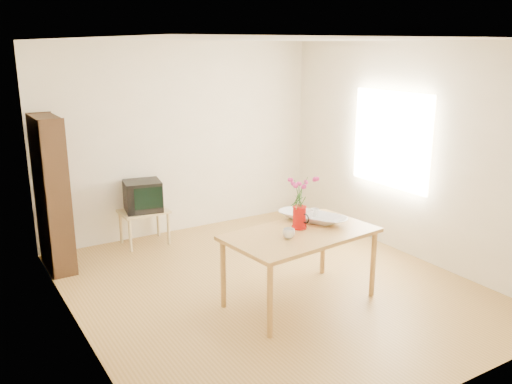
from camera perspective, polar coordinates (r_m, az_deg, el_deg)
room at (r=5.59m, az=1.84°, el=2.34°), size 4.50×4.50×4.50m
table at (r=5.44m, az=4.71°, el=-4.98°), size 1.58×1.01×0.75m
tv_stand at (r=7.24m, az=-11.72°, el=-2.46°), size 0.60×0.45×0.46m
bookshelf at (r=6.63m, az=-20.61°, el=-0.71°), size 0.28×0.70×1.80m
pitcher at (r=5.49m, az=4.57°, el=-2.76°), size 0.15×0.23×0.24m
flowers at (r=5.41m, az=4.65°, el=0.31°), size 0.27×0.27×0.38m
mug at (r=5.23m, az=3.48°, el=-4.38°), size 0.16×0.16×0.09m
bowl at (r=5.69m, az=6.01°, el=-0.87°), size 0.66×0.66×0.46m
teacup_a at (r=5.68m, az=5.67°, el=-1.33°), size 0.11×0.11×0.07m
teacup_b at (r=5.74m, az=6.23°, el=-1.16°), size 0.09×0.09×0.07m
television at (r=7.17m, az=-11.87°, el=-0.34°), size 0.52×0.50×0.39m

